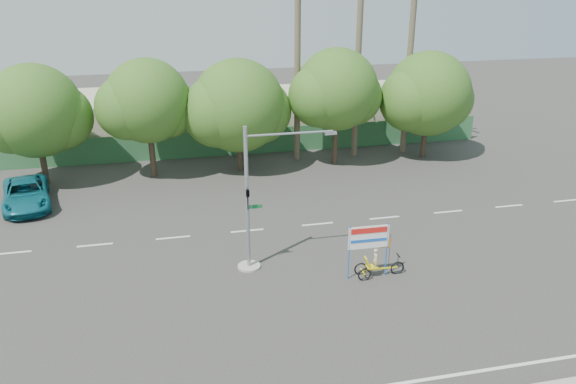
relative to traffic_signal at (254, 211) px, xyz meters
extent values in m
plane|color=#33302D|center=(2.20, -3.98, -2.92)|extent=(120.00, 120.00, 0.00)
cube|color=#336B3D|center=(2.20, 17.52, -1.92)|extent=(38.00, 0.08, 2.00)
cube|color=#BFB497|center=(-7.80, 22.02, -0.92)|extent=(12.00, 8.00, 4.00)
cube|color=#BFB497|center=(10.20, 22.02, -1.12)|extent=(14.00, 8.00, 3.60)
cylinder|color=#473828|center=(-11.80, 14.02, -1.16)|extent=(0.40, 0.40, 3.52)
sphere|color=#265519|center=(-11.80, 14.02, 2.04)|extent=(6.00, 6.00, 6.00)
sphere|color=#265519|center=(-10.45, 14.32, 1.48)|extent=(4.32, 4.32, 4.32)
sphere|color=#265519|center=(-13.15, 13.77, 1.72)|extent=(4.56, 4.56, 4.56)
cylinder|color=#473828|center=(-4.80, 14.02, -1.05)|extent=(0.40, 0.40, 3.74)
sphere|color=#265519|center=(-4.80, 14.02, 2.35)|extent=(5.60, 5.60, 5.60)
sphere|color=#265519|center=(-3.54, 14.32, 1.76)|extent=(4.03, 4.03, 4.03)
sphere|color=#265519|center=(-6.06, 13.77, 2.01)|extent=(4.26, 4.26, 4.26)
cylinder|color=#473828|center=(1.20, 14.02, -1.27)|extent=(0.40, 0.40, 3.30)
sphere|color=#265519|center=(1.20, 14.02, 1.73)|extent=(6.40, 6.40, 6.40)
sphere|color=#265519|center=(2.64, 14.32, 1.21)|extent=(4.61, 4.61, 4.61)
sphere|color=#265519|center=(-0.24, 13.77, 1.43)|extent=(4.86, 4.86, 4.86)
cylinder|color=#473828|center=(8.20, 14.02, -0.98)|extent=(0.40, 0.40, 3.87)
sphere|color=#265519|center=(8.20, 14.02, 2.54)|extent=(5.80, 5.80, 5.80)
sphere|color=#265519|center=(9.50, 14.32, 1.92)|extent=(4.18, 4.18, 4.18)
sphere|color=#265519|center=(6.89, 13.77, 2.19)|extent=(4.41, 4.41, 4.41)
cylinder|color=#473828|center=(15.20, 14.02, -1.20)|extent=(0.40, 0.40, 3.43)
sphere|color=#265519|center=(15.20, 14.02, 1.92)|extent=(6.20, 6.20, 6.20)
sphere|color=#265519|center=(16.59, 14.32, 1.37)|extent=(4.46, 4.46, 4.46)
sphere|color=#265519|center=(13.80, 13.77, 1.61)|extent=(4.71, 4.71, 4.71)
cylinder|color=#70604C|center=(10.20, 15.52, 5.58)|extent=(0.44, 0.44, 17.00)
cylinder|color=#70604C|center=(14.20, 15.52, 4.58)|extent=(0.44, 0.44, 15.00)
cylinder|color=#70604C|center=(5.70, 15.52, 4.08)|extent=(0.44, 0.44, 14.00)
cylinder|color=gray|center=(-0.30, 0.02, -2.87)|extent=(1.10, 1.10, 0.10)
cylinder|color=gray|center=(-0.30, 0.02, 0.58)|extent=(0.18, 0.18, 7.00)
cylinder|color=gray|center=(1.70, 0.02, 3.63)|extent=(4.00, 0.10, 0.10)
cube|color=gray|center=(3.60, 0.02, 3.53)|extent=(0.55, 0.20, 0.12)
imported|color=black|center=(-0.30, -0.20, 0.68)|extent=(0.16, 0.20, 1.00)
cube|color=#14662D|center=(0.05, 0.02, 0.23)|extent=(0.70, 0.04, 0.18)
torus|color=black|center=(6.42, -2.08, -2.62)|extent=(0.68, 0.09, 0.68)
torus|color=black|center=(4.72, -1.76, -2.64)|extent=(0.64, 0.09, 0.63)
torus|color=black|center=(4.71, -2.32, -2.64)|extent=(0.64, 0.09, 0.63)
cube|color=yellow|center=(5.57, -2.06, -2.56)|extent=(1.71, 0.10, 0.06)
cube|color=yellow|center=(4.72, -2.04, -2.62)|extent=(0.07, 0.60, 0.05)
cube|color=yellow|center=(5.17, -2.05, -2.42)|extent=(0.51, 0.43, 0.06)
cube|color=yellow|center=(4.90, -2.05, -2.14)|extent=(0.24, 0.43, 0.54)
cylinder|color=black|center=(6.42, -2.08, -2.22)|extent=(0.03, 0.03, 0.55)
cube|color=black|center=(6.42, -2.08, -1.95)|extent=(0.05, 0.45, 0.04)
imported|color=#CCB284|center=(5.32, -2.06, -2.04)|extent=(0.27, 0.40, 1.08)
cylinder|color=blue|center=(4.02, -2.03, -1.56)|extent=(0.06, 0.06, 2.71)
cylinder|color=blue|center=(5.82, -2.07, -1.56)|extent=(0.06, 0.06, 2.71)
cube|color=white|center=(4.92, -2.05, -0.86)|extent=(1.91, 0.09, 1.10)
cube|color=red|center=(4.92, -2.08, -0.51)|extent=(1.71, 0.05, 0.26)
cube|color=blue|center=(4.92, -2.08, -1.01)|extent=(1.71, 0.05, 0.14)
cylinder|color=black|center=(5.97, -2.07, -1.87)|extent=(0.02, 0.02, 2.11)
cube|color=red|center=(5.62, -2.06, -1.21)|extent=(0.89, 0.04, 0.66)
imported|color=#106272|center=(-12.27, 10.29, -2.14)|extent=(3.66, 6.03, 1.56)
camera|label=1|loc=(-3.55, -23.57, 10.53)|focal=35.00mm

